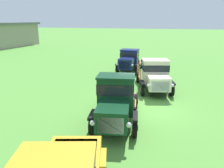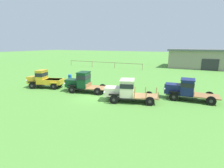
% 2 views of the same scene
% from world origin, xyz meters
% --- Properties ---
extents(ground_plane, '(240.00, 240.00, 0.00)m').
position_xyz_m(ground_plane, '(0.00, 0.00, 0.00)').
color(ground_plane, '#518E38').
extents(vintage_truck_second_in_line, '(5.11, 2.74, 2.34)m').
position_xyz_m(vintage_truck_second_in_line, '(-2.39, 0.96, 1.17)').
color(vintage_truck_second_in_line, black).
rests_on(vintage_truck_second_in_line, ground).
extents(vintage_truck_midrow_center, '(5.36, 3.21, 2.16)m').
position_xyz_m(vintage_truck_midrow_center, '(3.33, -0.04, 1.13)').
color(vintage_truck_midrow_center, black).
rests_on(vintage_truck_midrow_center, ground).
extents(vintage_truck_far_side, '(5.07, 2.13, 2.10)m').
position_xyz_m(vintage_truck_far_side, '(8.38, 3.00, 1.11)').
color(vintage_truck_far_side, black).
rests_on(vintage_truck_far_side, ground).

